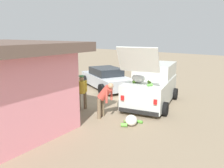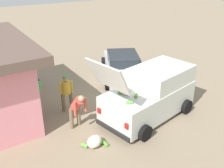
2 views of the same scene
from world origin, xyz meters
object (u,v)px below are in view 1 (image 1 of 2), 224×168
parked_sedan (106,78)px  unloaded_banana_pile (131,121)px  vendor_standing (82,90)px  paint_bucket (35,96)px  delivery_van (152,84)px  customer_bending (104,97)px

parked_sedan → unloaded_banana_pile: bearing=140.2°
parked_sedan → vendor_standing: size_ratio=2.88×
paint_bucket → delivery_van: bearing=-145.7°
customer_bending → parked_sedan: bearing=-49.5°
parked_sedan → paint_bucket: size_ratio=12.52×
parked_sedan → delivery_van: bearing=165.7°
customer_bending → vendor_standing: bearing=-4.6°
delivery_van → unloaded_banana_pile: delivery_van is taller
delivery_van → paint_bucket: size_ratio=12.94×
parked_sedan → paint_bucket: bearing=75.8°
delivery_van → paint_bucket: bearing=34.3°
customer_bending → unloaded_banana_pile: bearing=-176.0°
vendor_standing → paint_bucket: bearing=9.8°
unloaded_banana_pile → paint_bucket: size_ratio=2.37×
parked_sedan → vendor_standing: 4.36m
vendor_standing → paint_bucket: size_ratio=4.35×
customer_bending → delivery_van: bearing=-99.2°
vendor_standing → unloaded_banana_pile: 2.86m
parked_sedan → vendor_standing: (-1.94, 3.89, 0.28)m
paint_bucket → parked_sedan: bearing=-104.2°
delivery_van → parked_sedan: 4.05m
delivery_van → vendor_standing: bearing=55.7°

